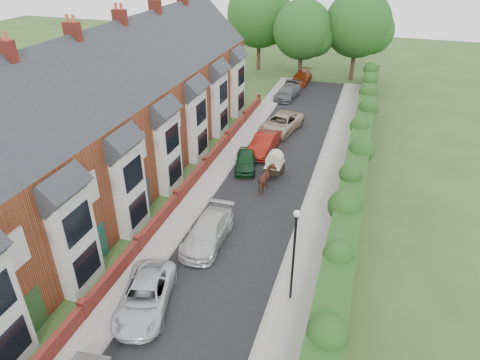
# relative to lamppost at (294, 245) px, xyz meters

# --- Properties ---
(ground) EXTENTS (140.00, 140.00, 0.00)m
(ground) POSITION_rel_lamppost_xyz_m (-3.40, -4.00, -3.30)
(ground) COLOR #2D4C1E
(ground) RESTS_ON ground
(road) EXTENTS (6.00, 58.00, 0.02)m
(road) POSITION_rel_lamppost_xyz_m (-3.90, 7.00, -3.29)
(road) COLOR black
(road) RESTS_ON ground
(pavement_hedge_side) EXTENTS (2.20, 58.00, 0.12)m
(pavement_hedge_side) POSITION_rel_lamppost_xyz_m (0.20, 7.00, -3.24)
(pavement_hedge_side) COLOR #999591
(pavement_hedge_side) RESTS_ON ground
(pavement_house_side) EXTENTS (1.70, 58.00, 0.12)m
(pavement_house_side) POSITION_rel_lamppost_xyz_m (-7.75, 7.00, -3.24)
(pavement_house_side) COLOR #999591
(pavement_house_side) RESTS_ON ground
(kerb_hedge_side) EXTENTS (0.18, 58.00, 0.13)m
(kerb_hedge_side) POSITION_rel_lamppost_xyz_m (-0.85, 7.00, -3.23)
(kerb_hedge_side) COLOR gray
(kerb_hedge_side) RESTS_ON ground
(kerb_house_side) EXTENTS (0.18, 58.00, 0.13)m
(kerb_house_side) POSITION_rel_lamppost_xyz_m (-6.95, 7.00, -3.23)
(kerb_house_side) COLOR gray
(kerb_house_side) RESTS_ON ground
(hedge) EXTENTS (2.10, 58.00, 2.85)m
(hedge) POSITION_rel_lamppost_xyz_m (2.00, 7.00, -1.70)
(hedge) COLOR #103311
(hedge) RESTS_ON ground
(terrace_row) EXTENTS (9.05, 40.50, 11.50)m
(terrace_row) POSITION_rel_lamppost_xyz_m (-14.27, 5.98, 1.18)
(terrace_row) COLOR #984926
(terrace_row) RESTS_ON ground
(garden_wall_row) EXTENTS (0.35, 40.35, 1.10)m
(garden_wall_row) POSITION_rel_lamppost_xyz_m (-8.75, 6.00, -2.84)
(garden_wall_row) COLOR maroon
(garden_wall_row) RESTS_ON ground
(lamppost) EXTENTS (0.32, 0.32, 5.16)m
(lamppost) POSITION_rel_lamppost_xyz_m (0.00, 0.00, 0.00)
(lamppost) COLOR black
(lamppost) RESTS_ON ground
(tree_far_left) EXTENTS (7.14, 6.80, 9.29)m
(tree_far_left) POSITION_rel_lamppost_xyz_m (-6.05, 36.08, 2.41)
(tree_far_left) COLOR #332316
(tree_far_left) RESTS_ON ground
(tree_far_right) EXTENTS (7.98, 7.60, 10.31)m
(tree_far_right) POSITION_rel_lamppost_xyz_m (-0.01, 38.08, 3.02)
(tree_far_right) COLOR #332316
(tree_far_right) RESTS_ON ground
(tree_far_back) EXTENTS (8.40, 8.00, 10.82)m
(tree_far_back) POSITION_rel_lamppost_xyz_m (-11.99, 39.08, 3.32)
(tree_far_back) COLOR #332316
(tree_far_back) RESTS_ON ground
(car_silver_b) EXTENTS (3.31, 5.19, 1.33)m
(car_silver_b) POSITION_rel_lamppost_xyz_m (-6.40, -2.54, -2.63)
(car_silver_b) COLOR silver
(car_silver_b) RESTS_ON ground
(car_white) EXTENTS (2.04, 4.93, 1.43)m
(car_white) POSITION_rel_lamppost_xyz_m (-5.42, 3.00, -2.58)
(car_white) COLOR #BDBDBD
(car_white) RESTS_ON ground
(car_green) EXTENTS (2.41, 4.06, 1.30)m
(car_green) POSITION_rel_lamppost_xyz_m (-5.96, 12.20, -2.65)
(car_green) COLOR #0F3317
(car_green) RESTS_ON ground
(car_red) EXTENTS (1.90, 4.70, 1.52)m
(car_red) POSITION_rel_lamppost_xyz_m (-5.35, 15.30, -2.54)
(car_red) COLOR maroon
(car_red) RESTS_ON ground
(car_beige) EXTENTS (3.69, 5.97, 1.54)m
(car_beige) POSITION_rel_lamppost_xyz_m (-5.00, 19.83, -2.53)
(car_beige) COLOR tan
(car_beige) RESTS_ON ground
(car_grey) EXTENTS (2.56, 4.99, 1.39)m
(car_grey) POSITION_rel_lamppost_xyz_m (-6.34, 29.00, -2.60)
(car_grey) COLOR #56585E
(car_grey) RESTS_ON ground
(car_black) EXTENTS (2.25, 4.06, 1.31)m
(car_black) POSITION_rel_lamppost_xyz_m (-6.40, 31.00, -2.64)
(car_black) COLOR black
(car_black) RESTS_ON ground
(horse) EXTENTS (0.95, 2.04, 1.72)m
(horse) POSITION_rel_lamppost_xyz_m (-3.65, 9.53, -2.44)
(horse) COLOR #552E1F
(horse) RESTS_ON ground
(horse_cart) EXTENTS (1.22, 2.69, 1.94)m
(horse_cart) POSITION_rel_lamppost_xyz_m (-3.65, 11.72, -2.19)
(horse_cart) COLOR black
(horse_cart) RESTS_ON ground
(car_extra_far) EXTENTS (2.12, 4.77, 1.36)m
(car_extra_far) POSITION_rel_lamppost_xyz_m (-5.93, 34.76, -2.62)
(car_extra_far) COLOR maroon
(car_extra_far) RESTS_ON ground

